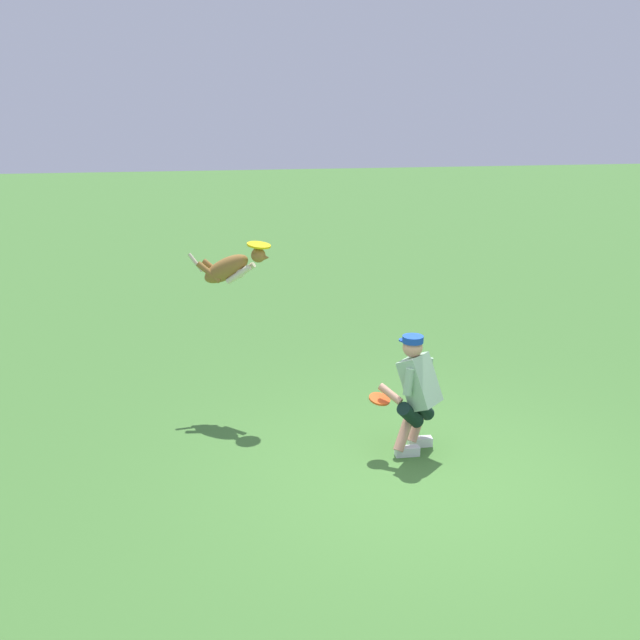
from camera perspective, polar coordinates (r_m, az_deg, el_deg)
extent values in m
plane|color=#417331|center=(7.91, 7.45, -11.47)|extent=(60.00, 60.00, 0.00)
cube|color=silver|center=(8.48, 7.53, -9.05)|extent=(0.26, 0.10, 0.10)
cylinder|color=tan|center=(8.42, 7.28, -7.81)|extent=(0.30, 0.29, 0.37)
cylinder|color=black|center=(8.28, 7.63, -6.54)|extent=(0.39, 0.39, 0.37)
cube|color=silver|center=(8.26, 6.57, -9.76)|extent=(0.26, 0.10, 0.10)
cylinder|color=tan|center=(8.20, 6.31, -8.49)|extent=(0.30, 0.29, 0.37)
cylinder|color=black|center=(8.09, 6.80, -7.10)|extent=(0.39, 0.39, 0.37)
cube|color=#92B895|center=(8.04, 7.50, -4.62)|extent=(0.53, 0.53, 0.58)
cylinder|color=#92B895|center=(8.19, 8.08, -3.77)|extent=(0.16, 0.16, 0.29)
cylinder|color=#92B895|center=(7.86, 6.67, -4.62)|extent=(0.16, 0.16, 0.29)
cylinder|color=tan|center=(8.01, 5.31, -5.56)|extent=(0.26, 0.26, 0.19)
cylinder|color=tan|center=(8.28, 7.86, -4.71)|extent=(0.16, 0.16, 0.27)
sphere|color=tan|center=(7.96, 6.97, -2.06)|extent=(0.21, 0.21, 0.21)
cylinder|color=#1741A7|center=(7.93, 6.99, -1.44)|extent=(0.22, 0.22, 0.07)
cylinder|color=#1741A7|center=(7.99, 6.37, -1.51)|extent=(0.12, 0.12, 0.02)
ellipsoid|color=olive|center=(9.04, -7.07, 3.83)|extent=(0.71, 0.51, 0.52)
ellipsoid|color=beige|center=(8.98, -6.06, 3.61)|extent=(0.12, 0.17, 0.15)
sphere|color=olive|center=(8.84, -4.66, 4.87)|extent=(0.17, 0.17, 0.17)
cone|color=olive|center=(8.82, -4.11, 4.71)|extent=(0.12, 0.12, 0.09)
cone|color=olive|center=(8.79, -4.92, 5.28)|extent=(0.06, 0.06, 0.07)
cone|color=olive|center=(8.89, -4.66, 5.42)|extent=(0.06, 0.06, 0.07)
cylinder|color=beige|center=(8.91, -6.15, 3.42)|extent=(0.31, 0.20, 0.25)
cylinder|color=beige|center=(9.05, -5.78, 3.63)|extent=(0.31, 0.20, 0.25)
cylinder|color=olive|center=(9.06, -8.33, 3.57)|extent=(0.31, 0.20, 0.25)
cylinder|color=olive|center=(9.19, -7.94, 3.78)|extent=(0.31, 0.20, 0.25)
cylinder|color=beige|center=(9.20, -9.32, 4.28)|extent=(0.20, 0.13, 0.23)
cylinder|color=yellow|center=(8.85, -4.62, 5.63)|extent=(0.37, 0.37, 0.07)
cylinder|color=#E9531B|center=(8.08, 4.49, -5.94)|extent=(0.28, 0.27, 0.10)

